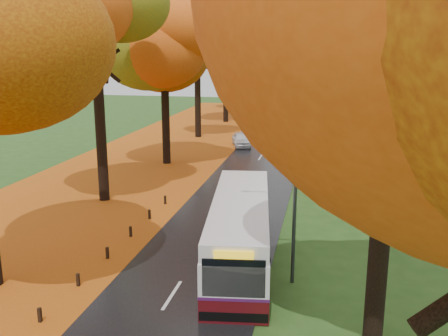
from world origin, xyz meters
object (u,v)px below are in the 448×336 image
(streetlamp_near, at_px, (289,163))
(car_dark, at_px, (260,120))
(streetlamp_mid, at_px, (311,101))
(bus, at_px, (240,229))
(car_white, at_px, (241,139))
(car_silver, at_px, (255,125))
(streetlamp_far, at_px, (318,83))

(streetlamp_near, relative_size, car_dark, 1.89)
(streetlamp_mid, bearing_deg, bus, -95.72)
(car_white, distance_m, car_dark, 12.62)
(bus, height_order, car_dark, bus)
(streetlamp_near, height_order, car_white, streetlamp_near)
(car_silver, relative_size, car_dark, 1.04)
(bus, relative_size, car_silver, 2.36)
(streetlamp_near, height_order, bus, streetlamp_near)
(car_dark, bearing_deg, car_white, -80.92)
(bus, bearing_deg, car_silver, 89.71)
(bus, distance_m, car_white, 25.25)
(bus, bearing_deg, streetlamp_mid, 76.77)
(streetlamp_far, distance_m, car_white, 19.14)
(streetlamp_near, relative_size, car_silver, 1.82)
(streetlamp_mid, xyz_separation_m, streetlamp_far, (0.00, 22.00, 0.00))
(streetlamp_near, relative_size, car_white, 2.16)
(streetlamp_mid, height_order, car_white, streetlamp_mid)
(streetlamp_near, relative_size, streetlamp_far, 1.00)
(streetlamp_far, bearing_deg, streetlamp_mid, -90.00)
(car_dark, bearing_deg, bus, -74.46)
(streetlamp_near, relative_size, streetlamp_mid, 1.00)
(car_white, relative_size, car_dark, 0.87)
(streetlamp_far, height_order, car_white, streetlamp_far)
(bus, xyz_separation_m, car_silver, (-4.20, 33.21, -0.68))
(car_white, height_order, car_silver, car_silver)
(streetlamp_near, xyz_separation_m, car_silver, (-6.26, 34.72, -3.95))
(streetlamp_far, distance_m, car_silver, 11.87)
(streetlamp_near, bearing_deg, car_white, 103.42)
(streetlamp_near, xyz_separation_m, streetlamp_mid, (0.00, 22.00, 0.00))
(streetlamp_near, height_order, streetlamp_far, same)
(car_white, bearing_deg, streetlamp_mid, -50.72)
(bus, xyz_separation_m, car_dark, (-4.24, 37.50, -0.79))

